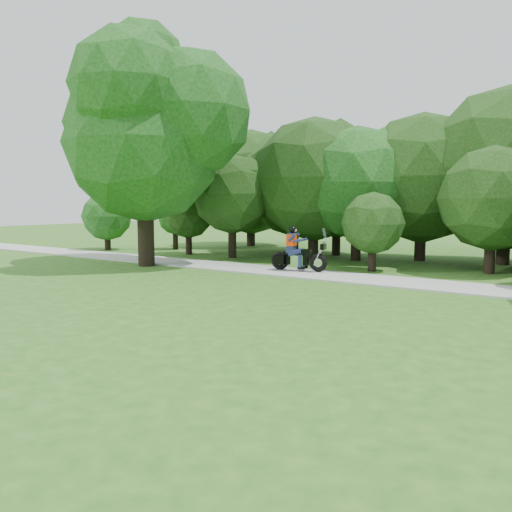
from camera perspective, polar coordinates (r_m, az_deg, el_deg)
The scene contains 4 objects.
ground at distance 9.83m, azimuth 2.64°, elevation -9.46°, with size 100.00×100.00×0.00m, color #245919.
walkway at distance 17.02m, azimuth 16.89°, elevation -2.96°, with size 60.00×2.20×0.06m, color #9F9F9A.
big_tree_west at distance 21.73m, azimuth -12.13°, elevation 14.24°, with size 8.64×6.56×9.96m.
touring_motorcycle at distance 18.98m, azimuth 4.52°, elevation 0.17°, with size 2.23×0.93×1.70m.
Camera 1 is at (4.94, -8.08, 2.64)m, focal length 35.00 mm.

